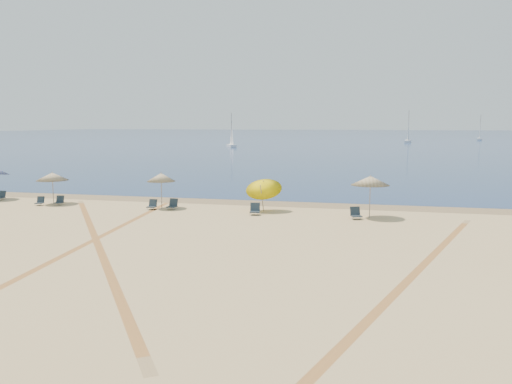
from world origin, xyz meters
TOP-DOWN VIEW (x-y plane):
  - ground at (0.00, 0.00)m, footprint 160.00×160.00m
  - ocean at (0.00, 225.00)m, footprint 500.00×500.00m
  - wet_sand at (0.00, 24.00)m, footprint 500.00×500.00m
  - umbrella_1 at (-14.74, 20.21)m, footprint 2.23×2.23m
  - umbrella_2 at (-6.54, 20.20)m, footprint 1.91×1.91m
  - umbrella_3 at (0.39, 20.43)m, footprint 2.33×2.31m
  - umbrella_4 at (7.11, 19.69)m, footprint 2.31×2.31m
  - chair_1 at (-19.63, 20.98)m, footprint 0.58×0.68m
  - chair_2 at (-15.23, 19.37)m, footprint 0.60×0.67m
  - chair_3 at (-14.02, 19.84)m, footprint 0.62×0.70m
  - chair_4 at (-6.94, 19.55)m, footprint 0.55×0.65m
  - chair_5 at (-5.63, 19.87)m, footprint 0.62×0.72m
  - chair_6 at (0.15, 19.08)m, footprint 0.71×0.79m
  - chair_7 at (6.32, 19.03)m, footprint 0.79×0.85m
  - sailboat_0 at (-26.95, 109.20)m, footprint 3.64×5.42m
  - sailboat_1 at (39.24, 176.98)m, footprint 2.49×5.80m
  - sailboat_2 at (15.08, 148.75)m, footprint 2.13×6.37m
  - tire_tracks at (-0.84, 8.31)m, footprint 51.34×41.54m

SIDE VIEW (x-z plane):
  - ground at x=0.00m, z-range 0.00..0.00m
  - tire_tracks at x=-0.84m, z-range 0.00..0.00m
  - wet_sand at x=0.00m, z-range 0.00..0.00m
  - ocean at x=0.00m, z-range 0.01..0.01m
  - chair_2 at x=-15.23m, z-range -0.04..0.57m
  - chair_3 at x=-14.02m, z-range -0.04..0.60m
  - chair_4 at x=-6.94m, z-range -0.04..0.62m
  - chair_1 at x=-19.63m, z-range -0.04..0.63m
  - chair_5 at x=-5.63m, z-range -0.04..0.66m
  - chair_7 at x=6.32m, z-range -0.04..0.67m
  - chair_6 at x=0.15m, z-range -0.04..0.68m
  - umbrella_3 at x=0.39m, z-range 0.43..2.91m
  - umbrella_1 at x=-14.74m, z-range 0.79..3.06m
  - umbrella_2 at x=-6.54m, z-range 0.86..3.27m
  - umbrella_4 at x=7.11m, z-range 0.95..3.53m
  - sailboat_0 at x=-26.95m, z-range -1.58..6.43m
  - sailboat_1 at x=39.24m, z-range -1.66..6.73m
  - sailboat_2 at x=15.08m, z-range -1.84..7.48m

